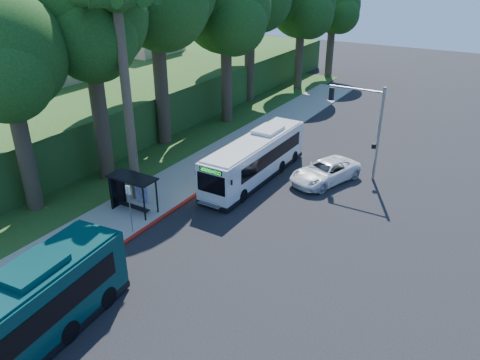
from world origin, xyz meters
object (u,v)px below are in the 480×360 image
Objects in this scene: white_bus at (256,157)px; teal_bus at (0,332)px; pickup at (325,172)px; bus_shelter at (132,186)px.

white_bus is 20.90m from teal_bus.
bus_shelter is at bearing -111.12° from pickup.
teal_bus reaches higher than white_bus.
teal_bus is 23.41m from pickup.
teal_bus is at bearing -88.87° from white_bus.
teal_bus is (4.64, -12.39, 0.02)m from bus_shelter.
bus_shelter is 9.58m from white_bus.
white_bus reaches higher than bus_shelter.
teal_bus is (0.24, -20.90, 0.16)m from white_bus.
bus_shelter is at bearing -116.90° from white_bus.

